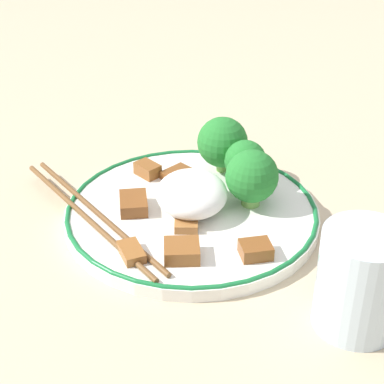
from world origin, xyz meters
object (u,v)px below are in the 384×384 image
chopsticks (92,215)px  drinking_glass (361,280)px  broccoli_back_center (246,161)px  broccoli_back_right (223,142)px  broccoli_back_left (252,177)px  plate (192,213)px

chopsticks → drinking_glass: (0.14, 0.23, 0.03)m
broccoli_back_center → broccoli_back_right: size_ratio=0.82×
broccoli_back_center → chopsticks: broccoli_back_center is taller
broccoli_back_left → chopsticks: (0.02, -0.16, -0.03)m
chopsticks → broccoli_back_right: bearing=125.5°
broccoli_back_center → drinking_glass: bearing=20.9°
chopsticks → plate: bearing=98.5°
broccoli_back_left → drinking_glass: size_ratio=0.69×
plate → broccoli_back_right: (-0.08, 0.03, 0.04)m
chopsticks → drinking_glass: size_ratio=2.41×
plate → broccoli_back_center: broccoli_back_center is taller
broccoli_back_left → broccoli_back_center: bearing=-174.6°
plate → broccoli_back_center: bearing=130.0°
broccoli_back_center → broccoli_back_right: broccoli_back_right is taller
broccoli_back_left → broccoli_back_center: size_ratio=1.15×
broccoli_back_center → plate: bearing=-50.0°
plate → broccoli_back_center: (-0.05, 0.06, 0.03)m
plate → broccoli_back_left: broccoli_back_left is taller
drinking_glass → plate: bearing=-138.8°
drinking_glass → broccoli_back_left: bearing=-155.8°
plate → chopsticks: size_ratio=1.22×
broccoli_back_right → drinking_glass: bearing=23.1°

